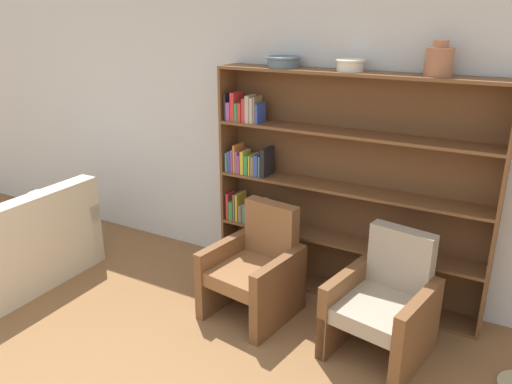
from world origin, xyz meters
name	(u,v)px	position (x,y,z in m)	size (l,w,h in m)	color
wall_back	(310,134)	(0.00, 2.76, 1.38)	(12.00, 0.06, 2.75)	silver
bookshelf	(327,189)	(0.25, 2.60, 0.95)	(2.35, 0.30, 1.95)	brown
bowl_cream	(283,61)	(-0.18, 2.57, 2.01)	(0.29, 0.29, 0.09)	slate
bowl_brass	(350,64)	(0.40, 2.57, 2.01)	(0.23, 0.23, 0.09)	silver
vase_tall	(439,61)	(1.05, 2.57, 2.06)	(0.20, 0.20, 0.25)	#A36647
couch	(12,252)	(-2.27, 1.25, 0.31)	(0.93, 1.50, 0.89)	beige
armchair_leather	(256,269)	(-0.09, 1.95, 0.39)	(0.73, 0.76, 0.91)	brown
armchair_cushioned	(384,304)	(0.98, 1.95, 0.39)	(0.75, 0.78, 0.91)	brown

